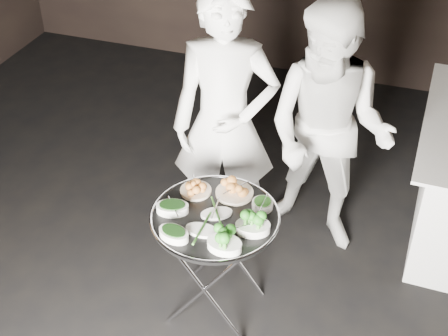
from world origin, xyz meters
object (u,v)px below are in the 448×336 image
(serving_tray, at_px, (215,217))
(waiter_left, at_px, (225,125))
(waiter_right, at_px, (328,133))
(tray_stand, at_px, (215,260))

(serving_tray, relative_size, waiter_left, 0.40)
(serving_tray, distance_m, waiter_right, 0.94)
(waiter_left, xyz_separation_m, waiter_right, (0.60, 0.17, -0.04))
(waiter_left, distance_m, waiter_right, 0.63)
(serving_tray, height_order, waiter_left, waiter_left)
(waiter_left, bearing_deg, tray_stand, -90.46)
(waiter_left, relative_size, waiter_right, 1.05)
(waiter_right, bearing_deg, tray_stand, -110.02)
(serving_tray, relative_size, waiter_right, 0.42)
(tray_stand, xyz_separation_m, waiter_right, (0.44, 0.83, 0.44))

